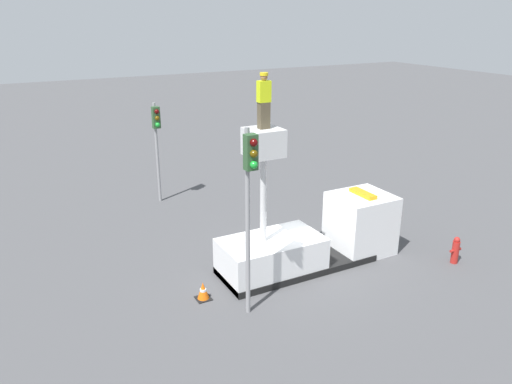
% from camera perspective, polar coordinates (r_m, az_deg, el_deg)
% --- Properties ---
extents(ground_plane, '(120.00, 120.00, 0.00)m').
position_cam_1_polar(ground_plane, '(18.54, 4.66, -8.50)').
color(ground_plane, '#4C4C4F').
extents(bucket_truck, '(6.84, 2.08, 5.30)m').
position_cam_1_polar(bucket_truck, '(18.44, 6.59, -5.20)').
color(bucket_truck, black).
rests_on(bucket_truck, ground).
extents(worker, '(0.40, 0.26, 1.75)m').
position_cam_1_polar(worker, '(15.81, 0.90, 10.38)').
color(worker, brown).
rests_on(worker, bucket_truck).
extents(traffic_light_pole, '(0.34, 0.57, 5.84)m').
position_cam_1_polar(traffic_light_pole, '(14.02, -0.74, 0.41)').
color(traffic_light_pole, gray).
rests_on(traffic_light_pole, ground).
extents(traffic_light_across, '(0.34, 0.57, 4.85)m').
position_cam_1_polar(traffic_light_across, '(24.01, -11.28, 6.60)').
color(traffic_light_across, gray).
rests_on(traffic_light_across, ground).
extents(fire_hydrant, '(0.51, 0.27, 1.05)m').
position_cam_1_polar(fire_hydrant, '(19.93, 21.83, -6.19)').
color(fire_hydrant, '#B2231E').
rests_on(fire_hydrant, ground).
extents(traffic_cone_rear, '(0.48, 0.48, 0.60)m').
position_cam_1_polar(traffic_cone_rear, '(16.53, -6.07, -11.21)').
color(traffic_cone_rear, black).
rests_on(traffic_cone_rear, ground).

